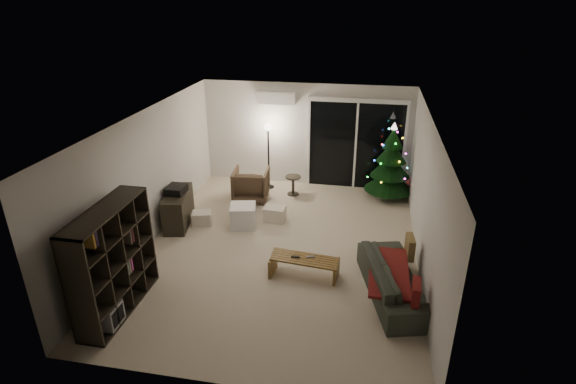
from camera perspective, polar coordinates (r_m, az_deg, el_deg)
name	(u,v)px	position (r m, az deg, el deg)	size (l,w,h in m)	color
room	(315,172)	(9.31, 3.50, 2.59)	(6.50, 7.51, 2.60)	beige
bookshelf	(100,260)	(7.18, -22.76, -7.93)	(0.42, 1.67, 1.67)	black
media_cabinet	(178,209)	(9.48, -13.76, -2.05)	(0.42, 1.13, 0.71)	black
stereo	(176,189)	(9.31, -14.02, 0.32)	(0.36, 0.42, 0.15)	black
armchair	(251,184)	(10.36, -4.71, 0.97)	(0.78, 0.81, 0.73)	brown
ottoman	(243,216)	(9.24, -5.73, -3.02)	(0.51, 0.51, 0.46)	white
cardboard_box_a	(202,218)	(9.46, -10.86, -3.30)	(0.39, 0.29, 0.28)	beige
cardboard_box_b	(275,214)	(9.44, -1.70, -2.79)	(0.44, 0.33, 0.30)	beige
side_table	(293,185)	(10.62, 0.65, 0.85)	(0.37, 0.37, 0.46)	black
floor_lamp	(269,157)	(10.83, -2.49, 4.41)	(0.25, 0.25, 1.55)	black
sofa	(394,279)	(7.38, 13.37, -10.73)	(1.95, 0.76, 0.57)	#252724
sofa_throw	(389,272)	(7.30, 12.67, -9.86)	(0.61, 1.41, 0.05)	maroon
cushion_a	(410,247)	(7.83, 15.22, -6.76)	(0.11, 0.38, 0.38)	olive
cushion_b	(416,294)	(6.74, 15.89, -12.36)	(0.11, 0.38, 0.38)	maroon
coffee_table	(304,267)	(7.66, 2.07, -9.53)	(1.14, 0.40, 0.36)	olive
remote_a	(295,257)	(7.57, 0.96, -8.22)	(0.14, 0.04, 0.02)	black
remote_b	(311,257)	(7.58, 2.90, -8.20)	(0.13, 0.04, 0.02)	slate
christmas_tree	(391,161)	(10.48, 12.93, 3.84)	(1.12, 1.12, 1.80)	#0D3A0F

